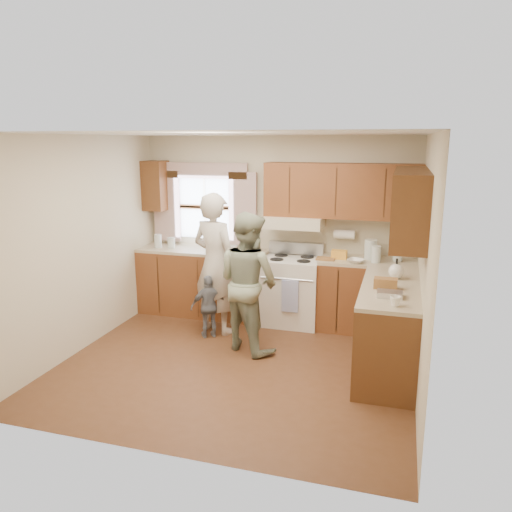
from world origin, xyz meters
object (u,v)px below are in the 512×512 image
(stove, at_px, (292,289))
(child, at_px, (209,306))
(woman_left, at_px, (215,264))
(woman_right, at_px, (248,282))

(stove, relative_size, child, 1.33)
(stove, relative_size, woman_left, 0.59)
(woman_left, relative_size, child, 2.25)
(woman_left, distance_m, child, 0.55)
(child, bearing_deg, woman_right, 129.55)
(stove, xyz_separation_m, woman_left, (-0.87, -0.59, 0.44))
(stove, distance_m, woman_right, 1.10)
(stove, height_order, woman_left, woman_left)
(stove, bearing_deg, woman_left, -146.18)
(child, bearing_deg, woman_left, -124.08)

